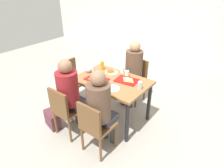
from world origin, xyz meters
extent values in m
cube|color=#9E998E|center=(0.00, 0.00, -0.01)|extent=(10.00, 10.00, 0.02)
cube|color=silver|center=(0.00, 3.20, 1.40)|extent=(10.00, 0.10, 2.80)
cube|color=olive|center=(0.00, 0.00, 0.74)|extent=(1.20, 0.80, 0.04)
cylinder|color=black|center=(-0.54, -0.34, 0.36)|extent=(0.06, 0.06, 0.72)
cylinder|color=black|center=(0.54, -0.34, 0.36)|extent=(0.06, 0.06, 0.72)
cylinder|color=black|center=(-0.54, 0.34, 0.36)|extent=(0.06, 0.06, 0.72)
cylinder|color=black|center=(0.54, 0.34, 0.36)|extent=(0.06, 0.06, 0.72)
cube|color=brown|center=(-0.30, -0.70, 0.43)|extent=(0.40, 0.40, 0.03)
cube|color=brown|center=(-0.30, -0.88, 0.65)|extent=(0.38, 0.04, 0.40)
cylinder|color=brown|center=(-0.47, -0.53, 0.21)|extent=(0.04, 0.04, 0.42)
cylinder|color=brown|center=(-0.13, -0.53, 0.21)|extent=(0.04, 0.04, 0.42)
cylinder|color=brown|center=(-0.47, -0.87, 0.21)|extent=(0.04, 0.04, 0.42)
cylinder|color=brown|center=(-0.13, -0.87, 0.21)|extent=(0.04, 0.04, 0.42)
cube|color=brown|center=(0.30, -0.70, 0.43)|extent=(0.40, 0.40, 0.03)
cube|color=brown|center=(0.30, -0.88, 0.65)|extent=(0.38, 0.04, 0.40)
cylinder|color=brown|center=(0.13, -0.53, 0.21)|extent=(0.04, 0.04, 0.42)
cylinder|color=brown|center=(0.47, -0.53, 0.21)|extent=(0.04, 0.04, 0.42)
cylinder|color=brown|center=(0.13, -0.87, 0.21)|extent=(0.04, 0.04, 0.42)
cylinder|color=brown|center=(0.47, -0.87, 0.21)|extent=(0.04, 0.04, 0.42)
cube|color=brown|center=(0.00, 0.70, 0.43)|extent=(0.40, 0.40, 0.03)
cube|color=brown|center=(0.00, 0.88, 0.65)|extent=(0.38, 0.04, 0.40)
cylinder|color=brown|center=(0.17, 0.53, 0.21)|extent=(0.04, 0.04, 0.42)
cylinder|color=brown|center=(-0.17, 0.53, 0.21)|extent=(0.04, 0.04, 0.42)
cylinder|color=brown|center=(0.17, 0.87, 0.21)|extent=(0.04, 0.04, 0.42)
cylinder|color=brown|center=(-0.17, 0.87, 0.21)|extent=(0.04, 0.04, 0.42)
cube|color=brown|center=(-0.90, 0.00, 0.43)|extent=(0.40, 0.40, 0.03)
cube|color=brown|center=(-1.08, 0.00, 0.65)|extent=(0.04, 0.38, 0.40)
cylinder|color=brown|center=(-0.73, 0.17, 0.21)|extent=(0.04, 0.04, 0.42)
cylinder|color=brown|center=(-0.73, -0.17, 0.21)|extent=(0.04, 0.04, 0.42)
cylinder|color=brown|center=(-1.07, 0.17, 0.21)|extent=(0.04, 0.04, 0.42)
cylinder|color=brown|center=(-1.07, -0.17, 0.21)|extent=(0.04, 0.04, 0.42)
cylinder|color=#383842|center=(-0.38, -0.47, 0.22)|extent=(0.10, 0.10, 0.45)
cylinder|color=#383842|center=(-0.22, -0.47, 0.22)|extent=(0.10, 0.10, 0.45)
cube|color=#383842|center=(-0.30, -0.57, 0.50)|extent=(0.32, 0.28, 0.10)
cylinder|color=maroon|center=(-0.30, -0.68, 0.81)|extent=(0.32, 0.32, 0.52)
sphere|color=#8C664C|center=(-0.30, -0.68, 1.16)|extent=(0.20, 0.20, 0.20)
cylinder|color=#383842|center=(0.22, -0.47, 0.22)|extent=(0.10, 0.10, 0.45)
cylinder|color=#383842|center=(0.38, -0.47, 0.22)|extent=(0.10, 0.10, 0.45)
cube|color=#383842|center=(0.30, -0.57, 0.50)|extent=(0.32, 0.28, 0.10)
cylinder|color=brown|center=(0.30, -0.68, 0.81)|extent=(0.32, 0.32, 0.52)
sphere|color=#8C664C|center=(0.30, -0.68, 1.16)|extent=(0.20, 0.20, 0.20)
cylinder|color=#383842|center=(0.08, 0.47, 0.22)|extent=(0.10, 0.10, 0.45)
cylinder|color=#383842|center=(-0.08, 0.47, 0.22)|extent=(0.10, 0.10, 0.45)
cube|color=#383842|center=(0.00, 0.57, 0.50)|extent=(0.32, 0.28, 0.10)
cylinder|color=brown|center=(0.00, 0.68, 0.81)|extent=(0.32, 0.32, 0.52)
sphere|color=tan|center=(0.00, 0.68, 1.16)|extent=(0.20, 0.20, 0.20)
cube|color=#B21414|center=(-0.21, -0.14, 0.77)|extent=(0.36, 0.26, 0.02)
cube|color=#B21414|center=(0.21, 0.12, 0.77)|extent=(0.39, 0.30, 0.02)
cylinder|color=white|center=(-0.18, 0.22, 0.76)|extent=(0.22, 0.22, 0.01)
cylinder|color=white|center=(0.18, -0.22, 0.76)|extent=(0.22, 0.22, 0.01)
pyramid|color=#C68C47|center=(-0.20, -0.16, 0.78)|extent=(0.26, 0.24, 0.01)
ellipsoid|color=#D8C67F|center=(-0.20, -0.16, 0.79)|extent=(0.18, 0.17, 0.01)
pyramid|color=tan|center=(0.23, 0.14, 0.78)|extent=(0.21, 0.17, 0.01)
ellipsoid|color=#D8C67F|center=(0.23, 0.14, 0.79)|extent=(0.15, 0.12, 0.01)
pyramid|color=#C68C47|center=(-0.21, 0.23, 0.77)|extent=(0.19, 0.21, 0.01)
ellipsoid|color=#B74723|center=(-0.21, 0.23, 0.78)|extent=(0.13, 0.15, 0.01)
cylinder|color=white|center=(-0.03, 0.34, 0.81)|extent=(0.07, 0.07, 0.10)
cylinder|color=white|center=(0.03, -0.34, 0.81)|extent=(0.07, 0.07, 0.10)
cylinder|color=white|center=(-0.48, 0.06, 0.81)|extent=(0.07, 0.07, 0.10)
cylinder|color=white|center=(0.12, 0.26, 0.81)|extent=(0.07, 0.07, 0.10)
cylinder|color=#B7BCC6|center=(0.51, 0.02, 0.82)|extent=(0.07, 0.07, 0.12)
cylinder|color=orange|center=(-0.39, 0.22, 0.84)|extent=(0.06, 0.06, 0.16)
sphere|color=silver|center=(-0.51, -0.02, 0.81)|extent=(0.10, 0.10, 0.10)
cube|color=#592D38|center=(-0.65, -0.80, 0.14)|extent=(0.35, 0.23, 0.28)
camera|label=1|loc=(1.72, -2.26, 2.24)|focal=31.42mm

